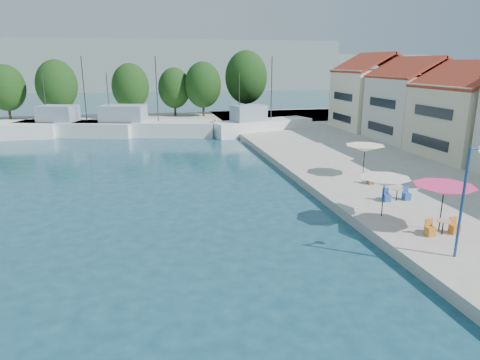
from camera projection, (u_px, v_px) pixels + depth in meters
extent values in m
cube|color=#A5A095|center=(473.00, 168.00, 36.57)|extent=(32.00, 92.00, 0.60)
cube|color=#A5A095|center=(127.00, 122.00, 65.21)|extent=(90.00, 16.00, 0.60)
cube|color=gray|center=(69.00, 65.00, 146.17)|extent=(180.00, 40.00, 16.00)
cube|color=gray|center=(253.00, 70.00, 180.01)|extent=(140.00, 40.00, 12.00)
cube|color=beige|center=(474.00, 121.00, 38.87)|extent=(8.60, 8.50, 6.50)
cube|color=beige|center=(415.00, 108.00, 47.28)|extent=(8.00, 8.50, 7.00)
pyramid|color=#A53224|center=(420.00, 59.00, 45.87)|extent=(8.40, 8.80, 1.80)
cube|color=#F4E4C3|center=(373.00, 99.00, 55.68)|extent=(8.60, 8.50, 7.50)
pyramid|color=#A53224|center=(377.00, 55.00, 54.21)|extent=(9.00, 8.80, 1.80)
cube|color=silver|center=(77.00, 130.00, 54.23)|extent=(15.52, 8.55, 2.20)
cube|color=#8393A2|center=(58.00, 113.00, 53.91)|extent=(5.25, 4.31, 2.00)
cylinder|color=#2D2D2D|center=(84.00, 89.00, 52.71)|extent=(0.12, 0.12, 8.00)
cylinder|color=#2D2D2D|center=(45.00, 97.00, 53.54)|extent=(0.10, 0.10, 6.00)
cube|color=silver|center=(145.00, 130.00, 54.72)|extent=(18.43, 9.01, 2.20)
cube|color=#8393A2|center=(123.00, 113.00, 54.26)|extent=(6.08, 4.81, 2.00)
cylinder|color=#2D2D2D|center=(157.00, 89.00, 53.29)|extent=(0.12, 0.12, 8.00)
cylinder|color=#2D2D2D|center=(108.00, 97.00, 53.80)|extent=(0.10, 0.10, 6.00)
cube|color=white|center=(262.00, 128.00, 55.69)|extent=(13.99, 7.16, 2.20)
cube|color=#8393A2|center=(249.00, 113.00, 54.20)|extent=(4.66, 3.73, 2.00)
cylinder|color=#2D2D2D|center=(272.00, 88.00, 54.96)|extent=(0.12, 0.12, 8.00)
cylinder|color=#2D2D2D|center=(239.00, 98.00, 53.04)|extent=(0.10, 0.10, 6.00)
cylinder|color=#3F2B19|center=(9.00, 107.00, 64.90)|extent=(0.36, 0.36, 3.64)
ellipsoid|color=#123611|center=(6.00, 88.00, 64.13)|extent=(5.53, 5.53, 6.91)
cylinder|color=#3F2B19|center=(59.00, 106.00, 64.69)|extent=(0.36, 0.36, 3.95)
ellipsoid|color=#123611|center=(57.00, 85.00, 63.85)|extent=(6.00, 6.00, 7.50)
cylinder|color=#3F2B19|center=(132.00, 106.00, 66.53)|extent=(0.36, 0.36, 3.71)
ellipsoid|color=#123611|center=(130.00, 87.00, 65.74)|extent=(5.64, 5.64, 7.05)
cylinder|color=#3F2B19|center=(175.00, 105.00, 69.76)|extent=(0.36, 0.36, 3.40)
ellipsoid|color=#123611|center=(174.00, 88.00, 69.03)|extent=(5.17, 5.17, 6.46)
cylinder|color=#3F2B19|center=(203.00, 104.00, 68.91)|extent=(0.36, 0.36, 3.81)
ellipsoid|color=#123611|center=(203.00, 85.00, 68.09)|extent=(5.80, 5.80, 7.25)
cylinder|color=#3F2B19|center=(246.00, 100.00, 72.44)|extent=(0.36, 0.36, 4.62)
ellipsoid|color=#123611|center=(246.00, 77.00, 71.46)|extent=(7.02, 7.02, 8.78)
cylinder|color=black|center=(442.00, 208.00, 21.94)|extent=(0.06, 0.06, 2.41)
cone|color=#EE3274|center=(444.00, 190.00, 21.69)|extent=(3.10, 3.10, 0.50)
cylinder|color=black|center=(383.00, 197.00, 23.99)|extent=(0.06, 0.06, 2.27)
cone|color=silver|center=(385.00, 182.00, 23.75)|extent=(2.84, 2.84, 0.50)
cylinder|color=black|center=(364.00, 160.00, 32.65)|extent=(0.06, 0.06, 2.38)
cone|color=#FFECC6|center=(365.00, 148.00, 32.40)|extent=(2.97, 2.97, 0.50)
cylinder|color=black|center=(443.00, 228.00, 21.55)|extent=(0.06, 0.06, 0.74)
cylinder|color=tan|center=(444.00, 221.00, 21.46)|extent=(0.70, 0.70, 0.04)
cube|color=orange|center=(454.00, 229.00, 21.74)|extent=(0.42, 0.42, 0.46)
cube|color=orange|center=(430.00, 232.00, 21.45)|extent=(0.42, 0.42, 0.46)
cylinder|color=black|center=(397.00, 195.00, 26.89)|extent=(0.06, 0.06, 0.74)
cylinder|color=tan|center=(397.00, 189.00, 26.79)|extent=(0.70, 0.70, 0.04)
cube|color=#2951A6|center=(406.00, 196.00, 27.07)|extent=(0.42, 0.42, 0.46)
cube|color=#2951A6|center=(387.00, 198.00, 26.78)|extent=(0.42, 0.42, 0.46)
cylinder|color=black|center=(380.00, 178.00, 30.70)|extent=(0.06, 0.06, 0.74)
cylinder|color=tan|center=(380.00, 174.00, 30.60)|extent=(0.70, 0.70, 0.04)
cube|color=brown|center=(388.00, 180.00, 30.88)|extent=(0.42, 0.42, 0.46)
cube|color=brown|center=(371.00, 181.00, 30.59)|extent=(0.42, 0.42, 0.46)
cylinder|color=navy|center=(462.00, 204.00, 18.55)|extent=(0.12, 0.12, 5.00)
cylinder|color=navy|center=(477.00, 149.00, 18.07)|extent=(0.80, 0.24, 0.08)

